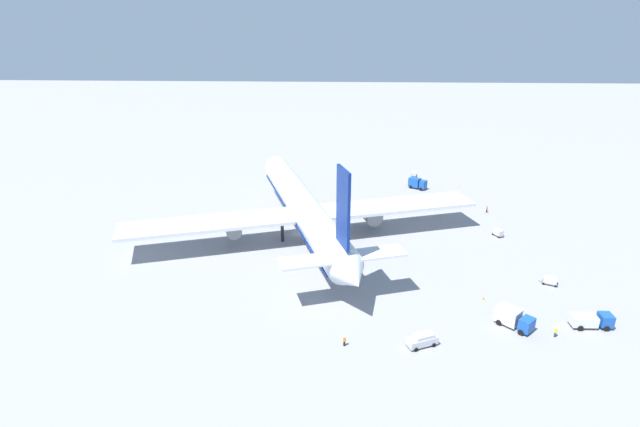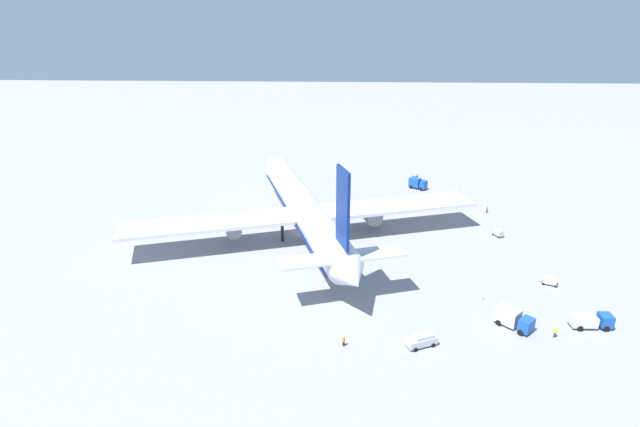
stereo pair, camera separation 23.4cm
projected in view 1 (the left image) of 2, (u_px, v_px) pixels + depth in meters
The scene contains 14 objects.
ground_plane at pixel (303, 233), 112.76m from camera, with size 600.00×600.00×0.00m, color gray.
airliner at pixel (304, 208), 109.22m from camera, with size 72.33×76.26×23.16m.
service_truck_0 at pixel (417, 183), 142.16m from camera, with size 4.63×5.25×2.97m.
service_truck_1 at pixel (513, 318), 77.78m from camera, with size 5.73×5.71×2.90m.
service_truck_2 at pixel (592, 320), 77.77m from camera, with size 2.54×6.25×2.31m.
service_van at pixel (422, 340), 73.38m from camera, with size 3.54×4.92×1.97m.
baggage_cart_0 at pixel (550, 280), 90.60m from camera, with size 2.38×3.28×1.50m.
baggage_cart_1 at pixel (498, 233), 111.02m from camera, with size 2.95×2.34×1.50m.
baggage_cart_2 at pixel (414, 174), 154.05m from camera, with size 3.56×1.80×1.32m.
ground_worker_0 at pixel (487, 209), 124.68m from camera, with size 0.56×0.56×1.65m.
ground_worker_1 at pixel (344, 341), 73.41m from camera, with size 0.56×0.56×1.61m.
ground_worker_2 at pixel (556, 332), 75.49m from camera, with size 0.57×0.57×1.62m.
traffic_cone_0 at pixel (484, 298), 85.88m from camera, with size 0.36×0.36×0.55m, color orange.
traffic_cone_1 at pixel (460, 186), 144.34m from camera, with size 0.36×0.36×0.55m, color orange.
Camera 1 is at (-103.31, -8.83, 44.70)m, focal length 28.11 mm.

